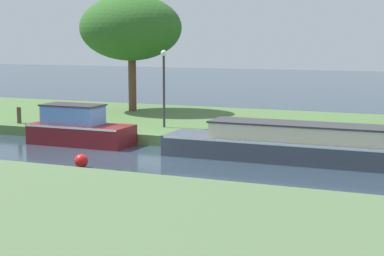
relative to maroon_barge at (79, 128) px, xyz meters
The scene contains 9 objects.
ground_plane 2.95m from the maroon_barge, 24.59° to the right, with size 120.00×120.00×0.00m, color #293846.
riverbank_far 6.38m from the maroon_barge, 65.67° to the left, with size 72.00×10.00×0.40m, color #4E713C.
maroon_barge is the anchor object (origin of this frame).
slate_narrowboat 9.30m from the maroon_barge, ahead, with size 10.79×1.82×1.28m.
willow_tree_left 8.61m from the maroon_barge, 103.05° to the left, with size 5.20×4.54×5.78m.
lamp_post 4.07m from the maroon_barge, 52.77° to the left, with size 0.24×0.24×3.17m.
mooring_post_near 5.61m from the maroon_barge, 16.56° to the left, with size 0.20×0.20×0.75m, color #4A412D.
mooring_post_far 4.38m from the maroon_barge, 158.56° to the left, with size 0.18×0.18×0.70m, color #4E3A2B.
channel_buoy 4.41m from the maroon_barge, 56.35° to the right, with size 0.44×0.44×0.44m, color red.
Camera 1 is at (10.34, -18.66, 4.05)m, focal length 57.63 mm.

